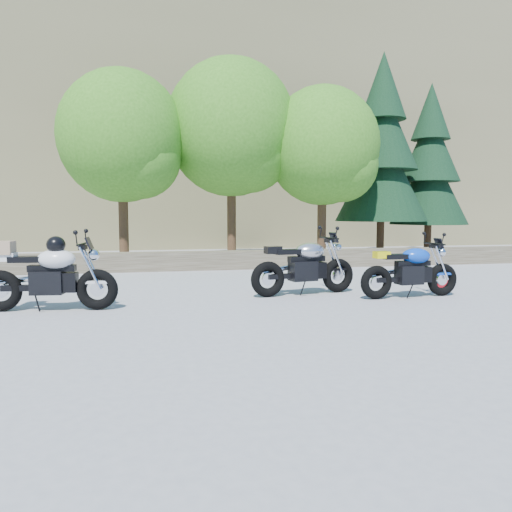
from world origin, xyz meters
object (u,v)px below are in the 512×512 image
Objects in this scene: silver_bike at (305,267)px; white_bike at (48,274)px; backpack at (442,278)px; blue_bike at (411,271)px.

white_bike is at bearing 178.30° from silver_bike.
backpack is (3.11, 0.32, -0.34)m from silver_bike.
white_bike is 7.64m from backpack.
backpack is at bearing 13.86° from white_bike.
blue_bike is (1.81, -0.71, -0.04)m from silver_bike.
blue_bike is at bearing -121.10° from backpack.
silver_bike reaches higher than backpack.
silver_bike is at bearing 14.92° from white_bike.
white_bike is 1.08× the size of blue_bike.
silver_bike is 1.00× the size of white_bike.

